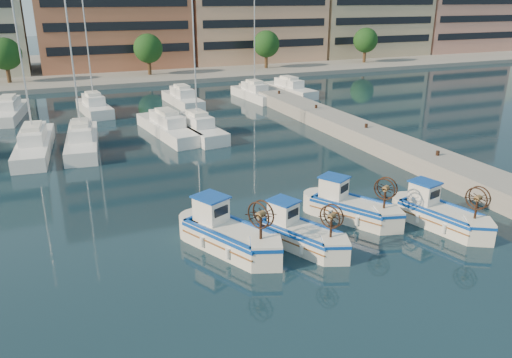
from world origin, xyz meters
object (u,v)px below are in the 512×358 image
at_px(fishing_boat_d, 439,213).
at_px(fishing_boat_c, 350,206).
at_px(fishing_boat_b, 299,232).
at_px(fishing_boat_a, 228,233).

bearing_deg(fishing_boat_d, fishing_boat_c, 131.00).
bearing_deg(fishing_boat_b, fishing_boat_d, -30.88).
distance_m(fishing_boat_a, fishing_boat_c, 6.97).
bearing_deg(fishing_boat_b, fishing_boat_c, -1.15).
height_order(fishing_boat_a, fishing_boat_b, fishing_boat_a).
bearing_deg(fishing_boat_d, fishing_boat_b, 158.86).
distance_m(fishing_boat_b, fishing_boat_c, 4.16).
xyz_separation_m(fishing_boat_b, fishing_boat_d, (7.47, -0.88, 0.03)).
distance_m(fishing_boat_b, fishing_boat_d, 7.52).
bearing_deg(fishing_boat_c, fishing_boat_a, 155.98).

